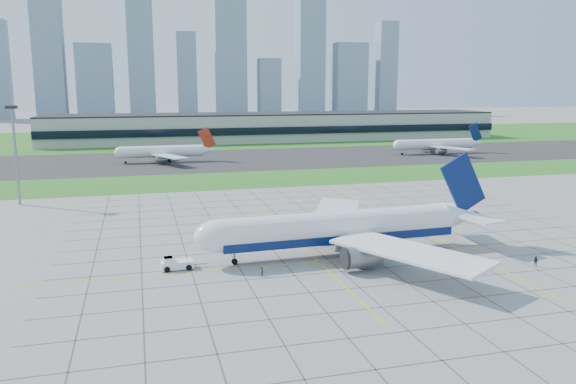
# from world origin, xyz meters

# --- Properties ---
(ground) EXTENTS (1400.00, 1400.00, 0.00)m
(ground) POSITION_xyz_m (0.00, 0.00, 0.00)
(ground) COLOR #9A9A95
(ground) RESTS_ON ground
(grass_median) EXTENTS (700.00, 35.00, 0.04)m
(grass_median) POSITION_xyz_m (0.00, 90.00, 0.02)
(grass_median) COLOR #2D641C
(grass_median) RESTS_ON ground
(asphalt_taxiway) EXTENTS (700.00, 75.00, 0.04)m
(asphalt_taxiway) POSITION_xyz_m (0.00, 145.00, 0.03)
(asphalt_taxiway) COLOR #383838
(asphalt_taxiway) RESTS_ON ground
(grass_far) EXTENTS (700.00, 145.00, 0.04)m
(grass_far) POSITION_xyz_m (0.00, 255.00, 0.02)
(grass_far) COLOR #2D641C
(grass_far) RESTS_ON ground
(apron_markings) EXTENTS (120.00, 130.00, 0.03)m
(apron_markings) POSITION_xyz_m (0.43, 11.09, 0.02)
(apron_markings) COLOR #474744
(apron_markings) RESTS_ON ground
(terminal) EXTENTS (260.00, 43.00, 15.80)m
(terminal) POSITION_xyz_m (40.00, 229.87, 7.89)
(terminal) COLOR #B7B7B2
(terminal) RESTS_ON ground
(light_mast) EXTENTS (2.50, 2.50, 25.60)m
(light_mast) POSITION_xyz_m (-70.00, 65.00, 16.18)
(light_mast) COLOR gray
(light_mast) RESTS_ON ground
(city_skyline) EXTENTS (523.00, 32.40, 160.00)m
(city_skyline) POSITION_xyz_m (-8.71, 520.00, 59.09)
(city_skyline) COLOR #7F94A7
(city_skyline) RESTS_ON ground
(airliner) EXTENTS (57.05, 57.74, 17.95)m
(airliner) POSITION_xyz_m (-4.69, 1.20, 4.91)
(airliner) COLOR white
(airliner) RESTS_ON ground
(pushback_tug) EXTENTS (7.90, 2.95, 2.19)m
(pushback_tug) POSITION_xyz_m (-34.44, 0.34, 0.97)
(pushback_tug) COLOR white
(pushback_tug) RESTS_ON ground
(crew_near) EXTENTS (0.55, 0.67, 1.57)m
(crew_near) POSITION_xyz_m (-21.21, -7.02, 0.79)
(crew_near) COLOR black
(crew_near) RESTS_ON ground
(crew_far) EXTENTS (1.05, 1.09, 1.76)m
(crew_far) POSITION_xyz_m (24.85, -14.14, 0.88)
(crew_far) COLOR black
(crew_far) RESTS_ON ground
(distant_jet_1) EXTENTS (38.57, 42.66, 14.08)m
(distant_jet_1) POSITION_xyz_m (-29.36, 142.61, 4.49)
(distant_jet_1) COLOR white
(distant_jet_1) RESTS_ON ground
(distant_jet_2) EXTENTS (43.25, 42.66, 14.08)m
(distant_jet_2) POSITION_xyz_m (94.27, 141.26, 4.49)
(distant_jet_2) COLOR white
(distant_jet_2) RESTS_ON ground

